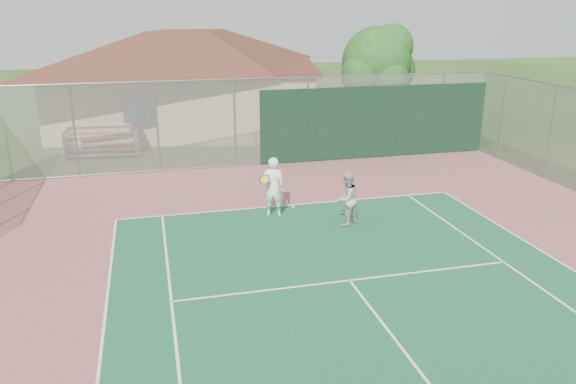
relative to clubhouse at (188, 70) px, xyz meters
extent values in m
cylinder|color=gray|center=(-4.89, -8.23, -1.29)|extent=(0.08, 0.08, 3.50)
cylinder|color=gray|center=(-1.89, -8.23, -1.29)|extent=(0.08, 0.08, 3.50)
cylinder|color=gray|center=(1.11, -8.23, -1.29)|extent=(0.08, 0.08, 3.50)
cylinder|color=gray|center=(4.11, -8.23, -1.29)|extent=(0.08, 0.08, 3.50)
cylinder|color=gray|center=(7.11, -8.23, -1.29)|extent=(0.08, 0.08, 3.50)
cylinder|color=gray|center=(10.11, -8.23, -1.29)|extent=(0.08, 0.08, 3.50)
cylinder|color=gray|center=(12.11, -8.23, -1.29)|extent=(0.08, 0.08, 3.50)
cylinder|color=gray|center=(2.11, -8.23, 0.46)|extent=(20.00, 0.05, 0.05)
cylinder|color=gray|center=(2.11, -8.23, -2.99)|extent=(20.00, 0.05, 0.05)
cube|color=#999EA0|center=(2.11, -8.23, -1.29)|extent=(20.00, 0.02, 3.50)
cube|color=black|center=(7.11, -8.28, -1.49)|extent=(10.00, 0.04, 3.00)
cylinder|color=gray|center=(12.11, -9.73, -1.29)|extent=(0.08, 0.08, 3.50)
cylinder|color=gray|center=(12.11, -12.73, -1.29)|extent=(0.08, 0.08, 3.50)
cube|color=#999EA0|center=(12.11, -12.73, -1.29)|extent=(0.02, 9.00, 3.50)
cube|color=#C9B580|center=(0.00, 0.00, -1.47)|extent=(14.10, 10.86, 3.15)
cube|color=brown|center=(0.00, 0.00, 0.16)|extent=(14.72, 11.49, 0.19)
pyramid|color=brown|center=(0.00, 0.00, 2.00)|extent=(15.51, 11.95, 1.89)
cube|color=black|center=(2.10, -4.24, -1.94)|extent=(0.95, 0.06, 2.21)
cube|color=maroon|center=(-4.18, -5.36, -2.68)|extent=(3.10, 0.53, 0.05)
cube|color=#B2B5BA|center=(-4.18, -5.62, -2.89)|extent=(3.10, 0.50, 0.04)
cube|color=maroon|center=(-4.18, -4.80, -2.32)|extent=(3.10, 0.53, 0.05)
cube|color=#B2B5BA|center=(-4.18, -5.05, -2.53)|extent=(3.10, 0.50, 0.04)
cube|color=maroon|center=(-4.18, -4.23, -1.96)|extent=(3.10, 0.53, 0.05)
cube|color=#B2B5BA|center=(-4.18, -4.49, -2.17)|extent=(3.10, 0.50, 0.04)
cube|color=#B2B5BA|center=(-5.63, -4.80, -2.48)|extent=(0.21, 1.85, 1.13)
cube|color=#B2B5BA|center=(-2.74, -4.80, -2.48)|extent=(0.21, 1.85, 1.13)
cylinder|color=#331D12|center=(8.49, -4.70, -1.60)|extent=(0.37, 0.37, 2.88)
sphere|color=#1C4B17|center=(8.49, -4.70, 0.66)|extent=(3.29, 3.29, 3.29)
sphere|color=#1C4B17|center=(9.41, -4.39, 0.25)|extent=(2.26, 2.26, 2.26)
sphere|color=#1C4B17|center=(7.66, -5.11, 0.14)|extent=(2.06, 2.06, 2.06)
sphere|color=#1C4B17|center=(8.69, -5.62, 0.04)|extent=(1.85, 1.85, 1.85)
sphere|color=#1C4B17|center=(8.18, -3.88, 0.45)|extent=(2.06, 2.06, 2.06)
sphere|color=#1C4B17|center=(9.10, -4.90, 1.38)|extent=(2.06, 2.06, 2.06)
imported|color=white|center=(1.33, -14.14, -2.12)|extent=(0.79, 0.65, 1.85)
imported|color=#AEB1B4|center=(3.23, -15.40, -2.24)|extent=(0.98, 0.93, 1.60)
camera|label=1|loc=(-2.19, -29.98, 3.06)|focal=35.00mm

